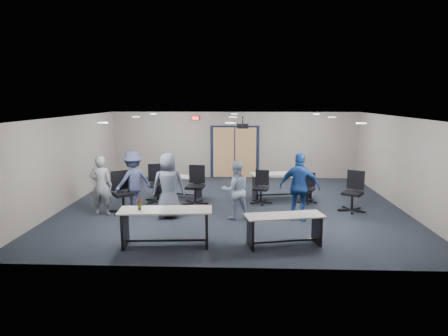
{
  "coord_description": "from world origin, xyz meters",
  "views": [
    {
      "loc": [
        0.24,
        -11.77,
        3.23
      ],
      "look_at": [
        -0.24,
        -0.3,
        1.23
      ],
      "focal_mm": 32.0,
      "sensor_mm": 36.0,
      "label": 1
    }
  ],
  "objects_px": {
    "table_back_left": "(177,182)",
    "table_back_right": "(282,181)",
    "person_back": "(133,181)",
    "person_gray": "(101,186)",
    "chair_back_a": "(157,183)",
    "person_plaid": "(168,185)",
    "chair_loose_left": "(123,192)",
    "chair_back_c": "(261,187)",
    "chair_back_b": "(195,185)",
    "table_front_left": "(165,221)",
    "person_lightblue": "(236,190)",
    "chair_back_d": "(307,188)",
    "person_navy": "(300,187)",
    "chair_loose_right": "(353,192)",
    "table_front_right": "(284,225)"
  },
  "relations": [
    {
      "from": "chair_back_a",
      "to": "person_lightblue",
      "type": "relative_size",
      "value": 0.75
    },
    {
      "from": "chair_back_d",
      "to": "table_back_right",
      "type": "bearing_deg",
      "value": 161.84
    },
    {
      "from": "table_front_right",
      "to": "person_gray",
      "type": "distance_m",
      "value": 5.32
    },
    {
      "from": "table_back_left",
      "to": "person_lightblue",
      "type": "height_order",
      "value": "person_lightblue"
    },
    {
      "from": "table_back_left",
      "to": "person_back",
      "type": "height_order",
      "value": "person_back"
    },
    {
      "from": "person_lightblue",
      "to": "table_back_left",
      "type": "bearing_deg",
      "value": -66.0
    },
    {
      "from": "table_front_right",
      "to": "person_back",
      "type": "distance_m",
      "value": 4.92
    },
    {
      "from": "person_navy",
      "to": "chair_back_d",
      "type": "bearing_deg",
      "value": -87.81
    },
    {
      "from": "chair_back_b",
      "to": "chair_back_d",
      "type": "relative_size",
      "value": 1.27
    },
    {
      "from": "table_back_left",
      "to": "chair_back_c",
      "type": "distance_m",
      "value": 2.85
    },
    {
      "from": "person_back",
      "to": "person_gray",
      "type": "bearing_deg",
      "value": -4.86
    },
    {
      "from": "chair_back_c",
      "to": "person_lightblue",
      "type": "bearing_deg",
      "value": -102.7
    },
    {
      "from": "chair_loose_left",
      "to": "person_navy",
      "type": "height_order",
      "value": "person_navy"
    },
    {
      "from": "chair_back_d",
      "to": "person_plaid",
      "type": "distance_m",
      "value": 4.43
    },
    {
      "from": "table_back_left",
      "to": "table_back_right",
      "type": "xyz_separation_m",
      "value": [
        3.46,
        -0.03,
        0.09
      ]
    },
    {
      "from": "chair_loose_left",
      "to": "person_plaid",
      "type": "height_order",
      "value": "person_plaid"
    },
    {
      "from": "table_front_left",
      "to": "table_back_right",
      "type": "relative_size",
      "value": 0.98
    },
    {
      "from": "chair_loose_left",
      "to": "person_gray",
      "type": "bearing_deg",
      "value": 170.84
    },
    {
      "from": "chair_back_a",
      "to": "person_plaid",
      "type": "relative_size",
      "value": 0.66
    },
    {
      "from": "table_back_left",
      "to": "person_back",
      "type": "xyz_separation_m",
      "value": [
        -1.02,
        -1.7,
        0.39
      ]
    },
    {
      "from": "chair_back_b",
      "to": "person_plaid",
      "type": "bearing_deg",
      "value": -103.92
    },
    {
      "from": "person_lightblue",
      "to": "person_navy",
      "type": "relative_size",
      "value": 0.86
    },
    {
      "from": "chair_back_b",
      "to": "chair_back_c",
      "type": "xyz_separation_m",
      "value": [
        2.03,
        0.19,
        -0.09
      ]
    },
    {
      "from": "table_front_left",
      "to": "chair_back_d",
      "type": "xyz_separation_m",
      "value": [
        3.75,
        3.86,
        -0.1
      ]
    },
    {
      "from": "person_navy",
      "to": "person_lightblue",
      "type": "bearing_deg",
      "value": 13.71
    },
    {
      "from": "person_lightblue",
      "to": "person_gray",
      "type": "bearing_deg",
      "value": -17.89
    },
    {
      "from": "chair_back_a",
      "to": "person_gray",
      "type": "distance_m",
      "value": 1.99
    },
    {
      "from": "chair_back_b",
      "to": "person_back",
      "type": "distance_m",
      "value": 1.89
    },
    {
      "from": "table_back_left",
      "to": "chair_loose_right",
      "type": "height_order",
      "value": "chair_loose_right"
    },
    {
      "from": "chair_loose_right",
      "to": "person_lightblue",
      "type": "height_order",
      "value": "person_lightblue"
    },
    {
      "from": "person_gray",
      "to": "person_navy",
      "type": "relative_size",
      "value": 0.92
    },
    {
      "from": "chair_back_d",
      "to": "person_lightblue",
      "type": "height_order",
      "value": "person_lightblue"
    },
    {
      "from": "table_back_left",
      "to": "chair_back_b",
      "type": "xyz_separation_m",
      "value": [
        0.71,
        -0.99,
        0.12
      ]
    },
    {
      "from": "person_lightblue",
      "to": "chair_back_b",
      "type": "bearing_deg",
      "value": -63.75
    },
    {
      "from": "person_gray",
      "to": "person_plaid",
      "type": "xyz_separation_m",
      "value": [
        1.92,
        -0.16,
        0.06
      ]
    },
    {
      "from": "person_plaid",
      "to": "table_back_right",
      "type": "bearing_deg",
      "value": -155.43
    },
    {
      "from": "person_navy",
      "to": "table_back_left",
      "type": "bearing_deg",
      "value": -17.05
    },
    {
      "from": "chair_back_d",
      "to": "person_navy",
      "type": "distance_m",
      "value": 2.01
    },
    {
      "from": "chair_back_a",
      "to": "person_plaid",
      "type": "xyz_separation_m",
      "value": [
        0.66,
        -1.68,
        0.31
      ]
    },
    {
      "from": "chair_back_d",
      "to": "chair_loose_left",
      "type": "distance_m",
      "value": 5.6
    },
    {
      "from": "person_gray",
      "to": "person_plaid",
      "type": "height_order",
      "value": "person_plaid"
    },
    {
      "from": "chair_back_c",
      "to": "chair_back_b",
      "type": "bearing_deg",
      "value": -162.24
    },
    {
      "from": "table_back_right",
      "to": "chair_back_b",
      "type": "distance_m",
      "value": 2.91
    },
    {
      "from": "person_navy",
      "to": "person_gray",
      "type": "bearing_deg",
      "value": 14.55
    },
    {
      "from": "chair_back_b",
      "to": "chair_back_a",
      "type": "bearing_deg",
      "value": 175.6
    },
    {
      "from": "table_back_right",
      "to": "chair_back_a",
      "type": "xyz_separation_m",
      "value": [
        -3.98,
        -0.69,
        0.03
      ]
    },
    {
      "from": "table_back_left",
      "to": "chair_loose_right",
      "type": "distance_m",
      "value": 5.56
    },
    {
      "from": "table_front_left",
      "to": "person_navy",
      "type": "distance_m",
      "value": 3.79
    },
    {
      "from": "chair_loose_left",
      "to": "person_plaid",
      "type": "relative_size",
      "value": 0.66
    },
    {
      "from": "chair_loose_left",
      "to": "person_plaid",
      "type": "xyz_separation_m",
      "value": [
        1.39,
        -0.42,
        0.31
      ]
    }
  ]
}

